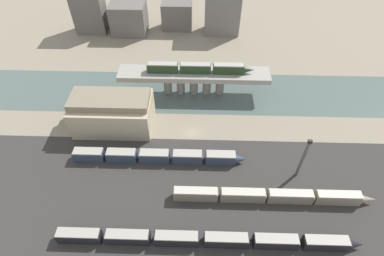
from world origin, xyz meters
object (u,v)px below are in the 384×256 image
(train_yard_far, at_px, (158,156))
(train_yard_mid, at_px, (271,196))
(train_on_bridge, at_px, (199,68))
(warehouse_building, at_px, (113,112))
(signal_tower, at_px, (303,159))
(train_yard_near, at_px, (207,239))

(train_yard_far, bearing_deg, train_yard_mid, -21.73)
(train_on_bridge, xyz_separation_m, train_yard_mid, (20.36, -45.87, -9.21))
(warehouse_building, height_order, signal_tower, signal_tower)
(train_on_bridge, bearing_deg, train_yard_mid, -66.06)
(train_on_bridge, xyz_separation_m, warehouse_building, (-28.14, -18.10, -5.21))
(train_yard_near, xyz_separation_m, signal_tower, (26.48, 21.14, 5.89))
(train_yard_far, distance_m, warehouse_building, 22.57)
(train_yard_near, relative_size, signal_tower, 4.88)
(train_yard_near, bearing_deg, warehouse_building, 127.57)
(train_yard_mid, height_order, train_yard_far, train_yard_mid)
(train_on_bridge, bearing_deg, warehouse_building, -147.24)
(train_yard_mid, xyz_separation_m, signal_tower, (8.97, 8.63, 5.78))
(train_yard_near, bearing_deg, signal_tower, 38.59)
(train_on_bridge, relative_size, train_yard_mid, 0.70)
(train_on_bridge, distance_m, train_yard_far, 36.28)
(warehouse_building, bearing_deg, train_yard_far, -42.37)
(train_yard_near, height_order, signal_tower, signal_tower)
(train_yard_near, relative_size, train_yard_mid, 1.36)
(train_on_bridge, xyz_separation_m, train_yard_near, (2.84, -58.37, -9.32))
(train_yard_near, distance_m, warehouse_building, 50.98)
(warehouse_building, bearing_deg, train_on_bridge, 32.76)
(train_on_bridge, distance_m, train_yard_near, 59.18)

